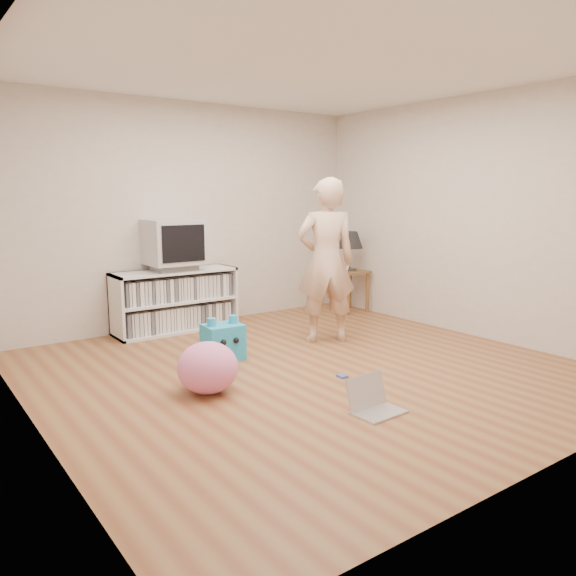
% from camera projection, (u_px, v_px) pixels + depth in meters
% --- Properties ---
extents(ground, '(4.50, 4.50, 0.00)m').
position_uv_depth(ground, '(306.00, 369.00, 5.03)').
color(ground, brown).
rests_on(ground, ground).
extents(walls, '(4.52, 4.52, 2.60)m').
position_uv_depth(walls, '(307.00, 224.00, 4.81)').
color(walls, beige).
rests_on(walls, ground).
extents(ceiling, '(4.50, 4.50, 0.01)m').
position_uv_depth(ceiling, '(308.00, 64.00, 4.59)').
color(ceiling, white).
rests_on(ceiling, walls).
extents(media_unit, '(1.40, 0.45, 0.70)m').
position_uv_depth(media_unit, '(175.00, 300.00, 6.40)').
color(media_unit, white).
rests_on(media_unit, ground).
extents(dvd_deck, '(0.45, 0.35, 0.07)m').
position_uv_depth(dvd_deck, '(174.00, 267.00, 6.33)').
color(dvd_deck, gray).
rests_on(dvd_deck, media_unit).
extents(crt_tv, '(0.60, 0.53, 0.50)m').
position_uv_depth(crt_tv, '(174.00, 242.00, 6.28)').
color(crt_tv, '#B0B0B5').
rests_on(crt_tv, dvd_deck).
extents(side_table, '(0.42, 0.42, 0.55)m').
position_uv_depth(side_table, '(349.00, 280.00, 7.42)').
color(side_table, brown).
rests_on(side_table, ground).
extents(table_lamp, '(0.34, 0.34, 0.52)m').
position_uv_depth(table_lamp, '(350.00, 241.00, 7.33)').
color(table_lamp, '#333333').
rests_on(table_lamp, side_table).
extents(person, '(0.74, 0.64, 1.72)m').
position_uv_depth(person, '(326.00, 261.00, 5.86)').
color(person, beige).
rests_on(person, ground).
extents(laptop, '(0.38, 0.31, 0.25)m').
position_uv_depth(laptop, '(372.00, 402.00, 4.06)').
color(laptop, silver).
rests_on(laptop, ground).
extents(playing_cards, '(0.07, 0.09, 0.02)m').
position_uv_depth(playing_cards, '(342.00, 376.00, 4.81)').
color(playing_cards, '#4056AB').
rests_on(playing_cards, ground).
extents(plush_blue, '(0.37, 0.33, 0.41)m').
position_uv_depth(plush_blue, '(223.00, 341.00, 5.31)').
color(plush_blue, '#2099D0').
rests_on(plush_blue, ground).
extents(plush_pink, '(0.54, 0.54, 0.41)m').
position_uv_depth(plush_pink, '(208.00, 368.00, 4.41)').
color(plush_pink, pink).
rests_on(plush_pink, ground).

